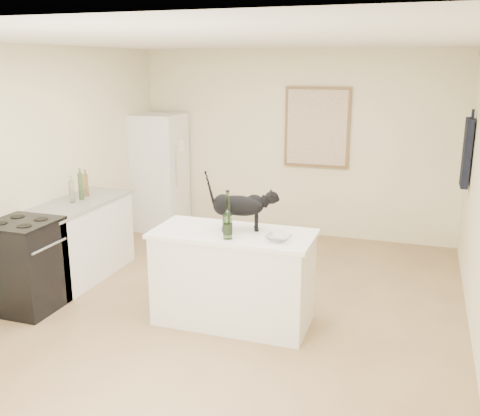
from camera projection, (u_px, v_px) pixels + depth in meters
name	position (u px, v px, depth m)	size (l,w,h in m)	color
floor	(231.00, 310.00, 5.45)	(5.50, 5.50, 0.00)	#A48757
ceiling	(229.00, 40.00, 4.78)	(5.50, 5.50, 0.00)	white
wall_back	(296.00, 144.00, 7.63)	(4.50, 4.50, 0.00)	#F0E6BA
wall_front	(37.00, 302.00, 2.60)	(4.50, 4.50, 0.00)	#F0E6BA
wall_left	(33.00, 170.00, 5.81)	(5.50, 5.50, 0.00)	#F0E6BA
island_base	(233.00, 279.00, 5.13)	(1.44, 0.67, 0.86)	white
island_top	(233.00, 234.00, 5.01)	(1.50, 0.70, 0.04)	white
left_cabinets	(79.00, 241.00, 6.22)	(0.60, 1.40, 0.86)	white
left_countertop	(76.00, 203.00, 6.10)	(0.62, 1.44, 0.04)	gray
stove	(26.00, 267.00, 5.39)	(0.60, 0.60, 0.90)	black
fridge	(159.00, 172.00, 7.98)	(0.68, 0.68, 1.70)	white
artwork_frame	(317.00, 127.00, 7.45)	(0.90, 0.03, 1.10)	brown
artwork_canvas	(317.00, 128.00, 7.43)	(0.82, 0.00, 1.02)	beige
hanging_garment	(467.00, 153.00, 6.29)	(0.08, 0.34, 0.80)	black
black_cat	(239.00, 208.00, 5.01)	(0.60, 0.18, 0.42)	black
wine_bottle	(228.00, 218.00, 4.76)	(0.08, 0.08, 0.39)	#2F5823
glass_bowl	(279.00, 238.00, 4.73)	(0.23, 0.23, 0.06)	white
fridge_paper	(180.00, 146.00, 7.79)	(0.00, 0.13, 0.16)	white
counter_bottle_cluster	(80.00, 188.00, 6.16)	(0.10, 0.35, 0.31)	#184717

